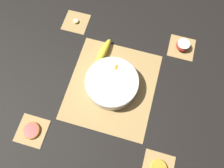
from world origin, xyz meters
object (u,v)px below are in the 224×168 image
object	(u,v)px
fruit_salad_bowl	(112,83)
orange_slice_whole	(158,168)
banana_coin_single	(76,21)
apple_half	(183,45)
grapefruit_slice	(31,130)
whole_banana	(102,53)

from	to	relation	value
fruit_salad_bowl	orange_slice_whole	world-z (taller)	fruit_salad_bowl
banana_coin_single	fruit_salad_bowl	bearing A→B (deg)	43.75
apple_half	grapefruit_slice	xyz separation A→B (m)	(0.61, -0.58, -0.01)
fruit_salad_bowl	orange_slice_whole	size ratio (longest dim) A/B	3.36
orange_slice_whole	grapefruit_slice	size ratio (longest dim) A/B	0.95
fruit_salad_bowl	banana_coin_single	size ratio (longest dim) A/B	8.23
banana_coin_single	grapefruit_slice	size ratio (longest dim) A/B	0.39
fruit_salad_bowl	banana_coin_single	world-z (taller)	fruit_salad_bowl
orange_slice_whole	banana_coin_single	world-z (taller)	orange_slice_whole
banana_coin_single	grapefruit_slice	distance (m)	0.61
apple_half	grapefruit_slice	bearing A→B (deg)	-43.65
orange_slice_whole	banana_coin_single	size ratio (longest dim) A/B	2.45
banana_coin_single	orange_slice_whole	bearing A→B (deg)	43.65
fruit_salad_bowl	whole_banana	xyz separation A→B (m)	(-0.15, -0.09, -0.02)
fruit_salad_bowl	apple_half	world-z (taller)	fruit_salad_bowl
fruit_salad_bowl	apple_half	xyz separation A→B (m)	(-0.30, 0.29, -0.02)
orange_slice_whole	banana_coin_single	bearing A→B (deg)	-136.35
whole_banana	fruit_salad_bowl	bearing A→B (deg)	32.25
apple_half	banana_coin_single	world-z (taller)	apple_half
apple_half	grapefruit_slice	world-z (taller)	apple_half
whole_banana	grapefruit_slice	bearing A→B (deg)	-23.67
whole_banana	apple_half	bearing A→B (deg)	112.27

